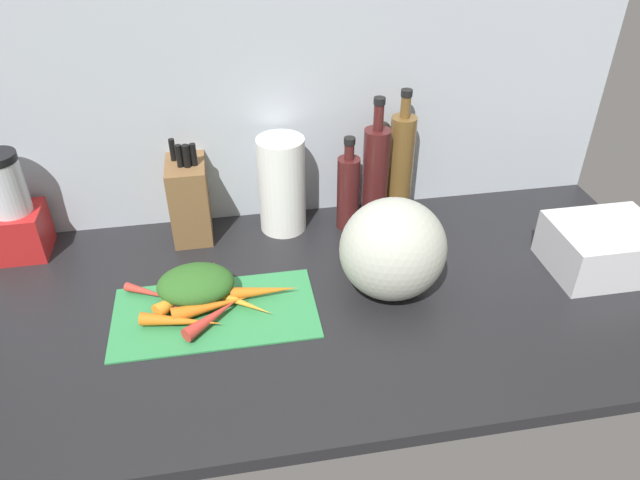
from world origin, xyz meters
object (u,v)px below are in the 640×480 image
at_px(carrot_0, 213,317).
at_px(dish_rack, 603,248).
at_px(bottle_0, 348,191).
at_px(bottle_1, 375,174).
at_px(winter_squash, 393,249).
at_px(carrot_5, 181,321).
at_px(carrot_8, 178,299).
at_px(carrot_1, 150,293).
at_px(carrot_3, 192,280).
at_px(cutting_board, 215,312).
at_px(carrot_2, 264,291).
at_px(carrot_7, 241,302).
at_px(bottle_2, 401,165).
at_px(blender_appliance, 14,213).
at_px(carrot_6, 210,307).
at_px(knife_block, 190,199).
at_px(paper_towel_roll, 282,185).
at_px(carrot_4, 195,305).

relative_size(carrot_0, dish_rack, 0.61).
distance_m(bottle_0, bottle_1, 0.08).
bearing_deg(dish_rack, winter_squash, 179.64).
height_order(carrot_5, carrot_8, carrot_8).
bearing_deg(carrot_1, carrot_3, 15.37).
bearing_deg(carrot_8, cutting_board, -22.07).
bearing_deg(carrot_2, carrot_1, 170.09).
xyz_separation_m(carrot_1, carrot_5, (0.07, -0.11, 0.00)).
distance_m(carrot_7, dish_rack, 0.85).
xyz_separation_m(winter_squash, bottle_2, (0.11, 0.32, 0.03)).
distance_m(carrot_1, blender_appliance, 0.41).
distance_m(cutting_board, bottle_0, 0.47).
height_order(blender_appliance, bottle_2, bottle_2).
height_order(blender_appliance, bottle_0, blender_appliance).
relative_size(carrot_6, knife_block, 0.63).
distance_m(carrot_2, carrot_5, 0.19).
height_order(cutting_board, carrot_5, carrot_5).
bearing_deg(paper_towel_roll, carrot_3, -137.51).
distance_m(carrot_2, winter_squash, 0.30).
bearing_deg(paper_towel_roll, carrot_1, -143.56).
bearing_deg(cutting_board, knife_block, 97.79).
height_order(carrot_3, knife_block, knife_block).
relative_size(winter_squash, bottle_0, 0.93).
bearing_deg(paper_towel_roll, carrot_2, -105.21).
height_order(carrot_0, carrot_8, carrot_8).
bearing_deg(blender_appliance, bottle_0, -1.48).
height_order(carrot_5, bottle_0, bottle_0).
distance_m(carrot_0, carrot_7, 0.07).
bearing_deg(bottle_0, paper_towel_roll, 171.59).
height_order(carrot_1, winter_squash, winter_squash).
bearing_deg(dish_rack, carrot_7, -179.69).
bearing_deg(winter_squash, carrot_6, -177.60).
bearing_deg(bottle_0, dish_rack, -27.15).
xyz_separation_m(blender_appliance, bottle_0, (0.81, -0.02, -0.01)).
xyz_separation_m(bottle_1, bottle_2, (0.08, 0.03, 0.01)).
bearing_deg(carrot_6, winter_squash, 2.40).
bearing_deg(bottle_2, carrot_8, -152.34).
bearing_deg(carrot_2, dish_rack, -1.54).
relative_size(carrot_4, winter_squash, 0.58).
bearing_deg(bottle_1, cutting_board, -144.33).
relative_size(carrot_0, bottle_0, 0.58).
bearing_deg(cutting_board, carrot_8, 157.93).
bearing_deg(carrot_2, carrot_8, 179.38).
height_order(carrot_1, carrot_8, carrot_8).
relative_size(carrot_1, bottle_0, 0.49).
bearing_deg(winter_squash, carrot_8, 177.53).
bearing_deg(blender_appliance, carrot_3, -27.76).
height_order(carrot_8, bottle_2, bottle_2).
relative_size(carrot_7, paper_towel_roll, 0.63).
height_order(winter_squash, bottle_0, bottle_0).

